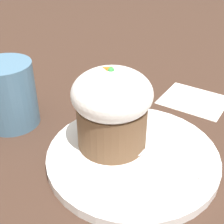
% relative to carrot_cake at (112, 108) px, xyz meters
% --- Properties ---
extents(ground_plane, '(4.00, 4.00, 0.00)m').
position_rel_carrot_cake_xyz_m(ground_plane, '(-0.03, -0.01, -0.07)').
color(ground_plane, '#3D281E').
extents(dessert_plate, '(0.23, 0.23, 0.01)m').
position_rel_carrot_cake_xyz_m(dessert_plate, '(-0.03, -0.01, -0.06)').
color(dessert_plate, white).
rests_on(dessert_plate, ground_plane).
extents(carrot_cake, '(0.10, 0.10, 0.11)m').
position_rel_carrot_cake_xyz_m(carrot_cake, '(0.00, 0.00, 0.00)').
color(carrot_cake, brown).
rests_on(carrot_cake, dessert_plate).
extents(spoon, '(0.12, 0.04, 0.01)m').
position_rel_carrot_cake_xyz_m(spoon, '(-0.04, -0.01, -0.05)').
color(spoon, silver).
rests_on(spoon, dessert_plate).
extents(coffee_cup, '(0.12, 0.08, 0.10)m').
position_rel_carrot_cake_xyz_m(coffee_cup, '(0.16, 0.06, -0.02)').
color(coffee_cup, teal).
rests_on(coffee_cup, ground_plane).
extents(paper_napkin, '(0.13, 0.12, 0.00)m').
position_rel_carrot_cake_xyz_m(paper_napkin, '(-0.00, -0.20, -0.07)').
color(paper_napkin, white).
rests_on(paper_napkin, ground_plane).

